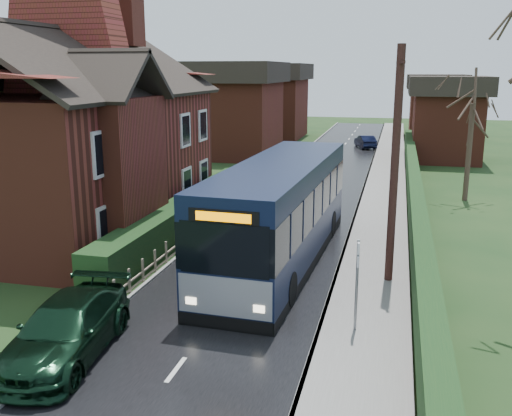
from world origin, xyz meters
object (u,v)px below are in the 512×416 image
(car_silver, at_px, (218,243))
(brick_house, at_px, (77,131))
(car_green, at_px, (66,330))
(bus_stop_sign, at_px, (357,273))
(telegraph_pole, at_px, (395,168))
(bus, at_px, (280,213))

(car_silver, bearing_deg, brick_house, 148.53)
(car_green, height_order, bus_stop_sign, bus_stop_sign)
(car_green, xyz_separation_m, telegraph_pole, (7.70, 7.06, 3.22))
(brick_house, height_order, bus_stop_sign, brick_house)
(bus_stop_sign, relative_size, telegraph_pole, 0.34)
(brick_house, height_order, bus, brick_house)
(car_silver, xyz_separation_m, car_green, (-1.40, -8.06, 0.08))
(brick_house, height_order, telegraph_pole, brick_house)
(telegraph_pole, bearing_deg, brick_house, 153.43)
(bus_stop_sign, height_order, telegraph_pole, telegraph_pole)
(bus, xyz_separation_m, telegraph_pole, (4.00, -1.32, 2.07))
(brick_house, xyz_separation_m, car_silver, (7.23, -2.69, -3.74))
(brick_house, relative_size, bus_stop_sign, 5.48)
(car_green, relative_size, telegraph_pole, 0.63)
(bus, distance_m, bus_stop_sign, 6.29)
(car_green, height_order, telegraph_pole, telegraph_pole)
(bus, relative_size, telegraph_pole, 1.60)
(brick_house, distance_m, car_green, 12.77)
(car_green, bearing_deg, bus, 59.99)
(bus, relative_size, bus_stop_sign, 4.68)
(brick_house, xyz_separation_m, telegraph_pole, (13.53, -3.69, -0.44))
(car_green, bearing_deg, brick_house, 112.28)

